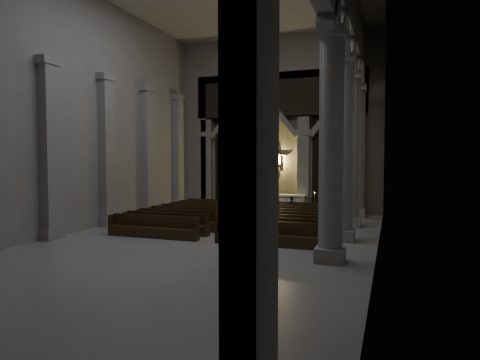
{
  "coord_description": "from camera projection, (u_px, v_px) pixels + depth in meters",
  "views": [
    {
      "loc": [
        7.48,
        -17.45,
        3.63
      ],
      "look_at": [
        0.2,
        3.0,
        2.49
      ],
      "focal_mm": 32.0,
      "sensor_mm": 36.0,
      "label": 1
    }
  ],
  "objects": [
    {
      "name": "room",
      "position": [
        213.0,
        67.0,
        18.71
      ],
      "size": [
        24.0,
        24.1,
        12.0
      ],
      "color": "gray",
      "rests_on": "ground"
    },
    {
      "name": "sanctuary_wall",
      "position": [
        278.0,
        115.0,
        29.62
      ],
      "size": [
        14.0,
        0.77,
        12.0
      ],
      "color": "gray",
      "rests_on": "ground"
    },
    {
      "name": "right_arcade",
      "position": [
        344.0,
        59.0,
        18.11
      ],
      "size": [
        1.0,
        24.0,
        12.0
      ],
      "color": "gray",
      "rests_on": "ground"
    },
    {
      "name": "left_pilasters",
      "position": [
        129.0,
        153.0,
        24.46
      ],
      "size": [
        0.6,
        13.0,
        8.03
      ],
      "color": "gray",
      "rests_on": "ground"
    },
    {
      "name": "sanctuary_step",
      "position": [
        275.0,
        210.0,
        29.08
      ],
      "size": [
        8.5,
        2.6,
        0.15
      ],
      "primitive_type": "cube",
      "color": "gray",
      "rests_on": "ground"
    },
    {
      "name": "altar",
      "position": [
        292.0,
        202.0,
        29.06
      ],
      "size": [
        1.89,
        0.76,
        0.96
      ],
      "color": "silver",
      "rests_on": "sanctuary_step"
    },
    {
      "name": "altar_rail",
      "position": [
        271.0,
        202.0,
        28.19
      ],
      "size": [
        5.55,
        0.09,
        1.09
      ],
      "color": "black",
      "rests_on": "ground"
    },
    {
      "name": "candle_stand_left",
      "position": [
        221.0,
        206.0,
        28.76
      ],
      "size": [
        0.23,
        0.23,
        1.37
      ],
      "color": "#AC8D35",
      "rests_on": "ground"
    },
    {
      "name": "candle_stand_right",
      "position": [
        314.0,
        209.0,
        27.23
      ],
      "size": [
        0.24,
        0.24,
        1.43
      ],
      "color": "#AC8D35",
      "rests_on": "ground"
    },
    {
      "name": "pews",
      "position": [
        238.0,
        221.0,
        22.2
      ],
      "size": [
        9.9,
        8.37,
        1.0
      ],
      "color": "black",
      "rests_on": "ground"
    },
    {
      "name": "worshipper",
      "position": [
        292.0,
        208.0,
        24.98
      ],
      "size": [
        0.56,
        0.44,
        1.36
      ],
      "primitive_type": "imported",
      "rotation": [
        0.0,
        0.0,
        -0.24
      ],
      "color": "black",
      "rests_on": "ground"
    }
  ]
}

